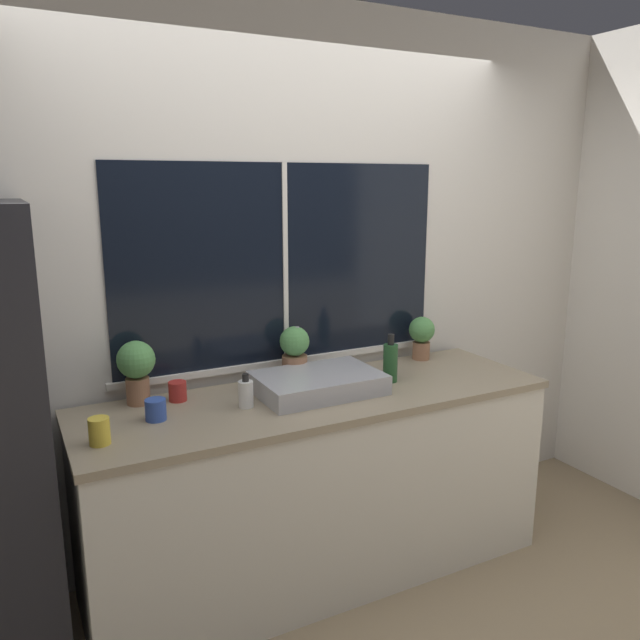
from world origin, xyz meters
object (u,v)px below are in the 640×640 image
at_px(potted_plant_left, 136,366).
at_px(mug_blue, 156,410).
at_px(mug_yellow, 99,431).
at_px(mug_red, 178,391).
at_px(soap_bottle, 246,393).
at_px(potted_plant_right, 422,335).
at_px(potted_plant_center, 294,351).
at_px(bottle_tall, 390,362).
at_px(sink, 318,383).

height_order(potted_plant_left, mug_blue, potted_plant_left).
xyz_separation_m(potted_plant_left, mug_blue, (0.02, -0.23, -0.13)).
bearing_deg(mug_yellow, mug_red, 41.10).
distance_m(soap_bottle, mug_red, 0.32).
relative_size(potted_plant_right, mug_yellow, 2.30).
xyz_separation_m(potted_plant_center, potted_plant_right, (0.77, 0.00, -0.00)).
height_order(potted_plant_center, potted_plant_right, potted_plant_center).
bearing_deg(potted_plant_right, mug_yellow, -167.86).
bearing_deg(mug_blue, potted_plant_left, 95.85).
xyz_separation_m(soap_bottle, bottle_tall, (0.75, 0.01, 0.04)).
height_order(potted_plant_left, potted_plant_center, potted_plant_left).
distance_m(sink, bottle_tall, 0.39).
bearing_deg(sink, potted_plant_right, 16.68).
relative_size(soap_bottle, bottle_tall, 0.63).
relative_size(sink, potted_plant_left, 1.99).
xyz_separation_m(soap_bottle, mug_red, (-0.24, 0.22, -0.02)).
height_order(mug_yellow, mug_blue, mug_yellow).
distance_m(sink, potted_plant_right, 0.79).
relative_size(mug_yellow, mug_red, 1.17).
bearing_deg(potted_plant_left, mug_blue, -84.15).
distance_m(potted_plant_left, bottle_tall, 1.18).
bearing_deg(bottle_tall, potted_plant_center, 148.05).
relative_size(soap_bottle, mug_yellow, 1.46).
height_order(potted_plant_center, mug_yellow, potted_plant_center).
relative_size(potted_plant_right, mug_blue, 2.68).
distance_m(potted_plant_left, potted_plant_right, 1.53).
height_order(sink, potted_plant_left, potted_plant_left).
xyz_separation_m(potted_plant_center, mug_blue, (-0.73, -0.23, -0.10)).
distance_m(bottle_tall, mug_blue, 1.13).
bearing_deg(sink, potted_plant_center, 93.36).
height_order(potted_plant_center, soap_bottle, potted_plant_center).
distance_m(bottle_tall, mug_red, 1.02).
distance_m(potted_plant_left, mug_blue, 0.26).
bearing_deg(mug_yellow, mug_blue, 31.25).
xyz_separation_m(potted_plant_left, potted_plant_right, (1.53, 0.00, -0.03)).
xyz_separation_m(potted_plant_right, bottle_tall, (-0.37, -0.25, -0.04)).
bearing_deg(sink, mug_red, 163.13).
bearing_deg(potted_plant_center, potted_plant_right, 0.00).
height_order(mug_yellow, mug_red, mug_yellow).
bearing_deg(potted_plant_right, potted_plant_center, -180.00).
distance_m(potted_plant_center, potted_plant_right, 0.77).
relative_size(mug_yellow, mug_blue, 1.16).
distance_m(soap_bottle, mug_yellow, 0.63).
bearing_deg(bottle_tall, mug_blue, 178.96).
distance_m(sink, soap_bottle, 0.37).
height_order(soap_bottle, mug_red, soap_bottle).
distance_m(potted_plant_center, mug_yellow, 1.05).
bearing_deg(potted_plant_left, potted_plant_center, 0.00).
bearing_deg(potted_plant_left, soap_bottle, -32.56).
xyz_separation_m(mug_red, mug_blue, (-0.14, -0.19, 0.00)).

